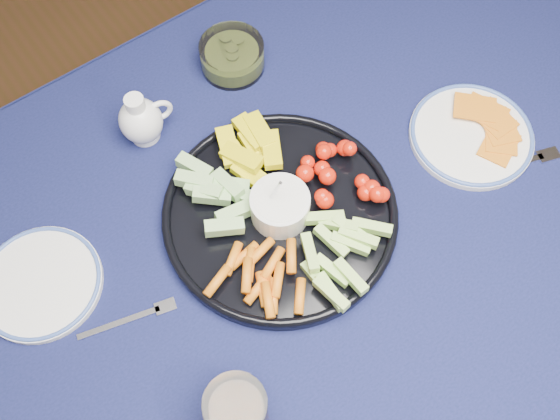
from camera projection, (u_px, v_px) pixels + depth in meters
dining_table at (294, 278)px, 1.04m from camera, size 1.67×1.07×0.75m
crudite_platter at (278, 212)px, 0.98m from camera, size 0.37×0.37×0.12m
creamer_pitcher at (141, 120)px, 1.03m from camera, size 0.09×0.07×0.10m
pickle_bowl at (232, 57)px, 1.11m from camera, size 0.12×0.12×0.05m
cheese_plate at (472, 134)px, 1.06m from camera, size 0.21×0.21×0.02m
juice_tumbler at (237, 411)px, 0.82m from camera, size 0.08×0.08×0.10m
fork_left at (136, 317)px, 0.92m from camera, size 0.15×0.05×0.00m
fork_right at (519, 163)px, 1.04m from camera, size 0.17×0.07×0.00m
side_plate_extra at (41, 283)px, 0.94m from camera, size 0.19×0.19×0.02m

